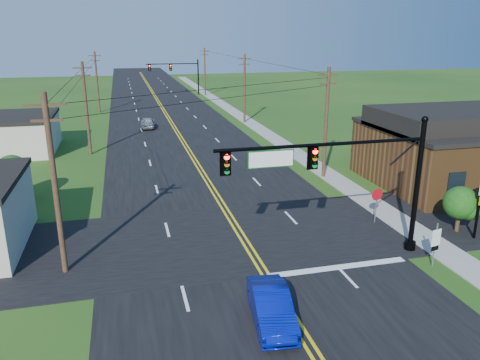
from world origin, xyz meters
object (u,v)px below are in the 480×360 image
object	(u,v)px
signal_mast_main	(341,173)
signal_mast_far	(176,72)
blue_car	(271,307)
stop_sign	(377,198)
route_sign	(436,242)

from	to	relation	value
signal_mast_main	signal_mast_far	size ratio (longest dim) A/B	1.03
signal_mast_far	blue_car	size ratio (longest dim) A/B	2.54
signal_mast_far	stop_sign	xyz separation A→B (m)	(4.47, -68.02, -2.88)
signal_mast_main	route_sign	size ratio (longest dim) A/B	4.73
signal_mast_main	blue_car	world-z (taller)	signal_mast_main
signal_mast_far	route_sign	distance (m)	74.22
signal_mast_main	stop_sign	xyz separation A→B (m)	(4.57, 3.98, -3.08)
signal_mast_main	stop_sign	world-z (taller)	signal_mast_main
blue_car	signal_mast_main	bearing A→B (deg)	49.25
route_sign	signal_mast_main	bearing A→B (deg)	142.90
signal_mast_main	stop_sign	bearing A→B (deg)	41.04
stop_sign	signal_mast_main	bearing A→B (deg)	-147.21
signal_mast_main	route_sign	world-z (taller)	signal_mast_main
stop_sign	signal_mast_far	bearing A→B (deg)	85.51
signal_mast_far	stop_sign	size ratio (longest dim) A/B	4.74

